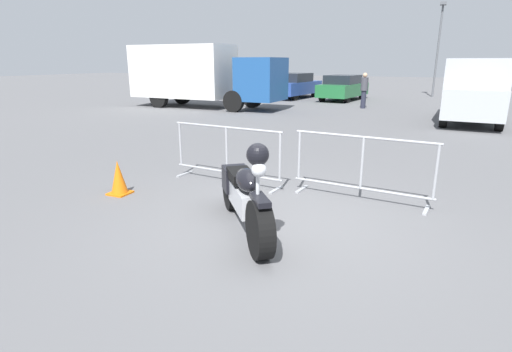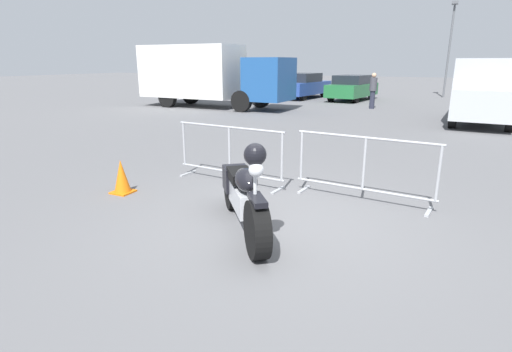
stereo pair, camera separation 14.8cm
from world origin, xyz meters
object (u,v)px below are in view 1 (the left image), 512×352
Objects in this scene: crowd_barrier_near at (227,154)px; street_lamp at (439,36)px; parked_car_blue at (294,85)px; pedestrian at (364,89)px; motorcycle at (244,194)px; delivery_van at (475,89)px; traffic_cone at (119,178)px; crowd_barrier_far at (362,167)px; parked_car_white at (250,86)px; parked_car_green at (343,88)px; box_truck at (198,74)px.

street_lamp reaches higher than crowd_barrier_near.
parked_car_blue is 2.78× the size of pedestrian.
street_lamp is (2.10, 24.06, 3.20)m from motorcycle.
delivery_van is 13.56m from traffic_cone.
traffic_cone is at bearing -162.37° from parked_car_blue.
parked_car_white reaches higher than crowd_barrier_far.
street_lamp reaches higher than parked_car_green.
crowd_barrier_near is 1.36× the size of pedestrian.
motorcycle is 0.44× the size of parked_car_green.
crowd_barrier_near is 0.55× the size of parked_car_white.
pedestrian is (-2.18, 13.72, 0.36)m from crowd_barrier_far.
parked_car_white is at bearing -116.22° from delivery_van.
street_lamp is (11.04, 4.32, 3.02)m from parked_car_white.
street_lamp reaches higher than traffic_cone.
parked_car_green is at bearing 90.42° from traffic_cone.
parked_car_blue is 6.36m from pedestrian.
crowd_barrier_near is at bearing -103.96° from pedestrian.
street_lamp reaches higher than pedestrian.
motorcycle is 0.86× the size of crowd_barrier_far.
delivery_van reaches higher than parked_car_green.
motorcycle is at bearing -147.59° from parked_car_white.
crowd_barrier_near is at bearing 180.00° from crowd_barrier_far.
street_lamp reaches higher than box_truck.
delivery_van is 11.78m from parked_car_blue.
parked_car_green is at bearing -133.75° from delivery_van.
parked_car_blue is at bearing 70.79° from box_truck.
crowd_barrier_far is 1.36× the size of pedestrian.
traffic_cone is at bearing -101.31° from street_lamp.
parked_car_white is 6.20m from parked_car_green.
box_truck is 7.40m from parked_car_blue.
parked_car_white is 7.14× the size of traffic_cone.
crowd_barrier_far is 19.12m from parked_car_blue.
crowd_barrier_near is at bearing 44.57° from traffic_cone.
parked_car_white reaches higher than crowd_barrier_near.
traffic_cone is 0.10× the size of street_lamp.
crowd_barrier_near is 11.72m from delivery_van.
crowd_barrier_far is at bearing -142.31° from parked_car_white.
street_lamp is (0.86, 22.20, 3.16)m from crowd_barrier_far.
parked_car_blue is (2.65, 6.85, -0.86)m from box_truck.
motorcycle is 0.47× the size of parked_car_white.
box_truck is 7.05m from parked_car_white.
parked_car_blue is (3.10, -0.12, 0.08)m from parked_car_white.
pedestrian reaches higher than motorcycle.
crowd_barrier_far is at bearing -93.71° from pedestrian.
crowd_barrier_far is 14.66m from box_truck.
pedestrian reaches higher than traffic_cone.
box_truck reaches higher than traffic_cone.
delivery_van reaches higher than parked_car_white.
street_lamp is at bearing 78.69° from traffic_cone.
motorcycle is at bearing -54.36° from box_truck.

